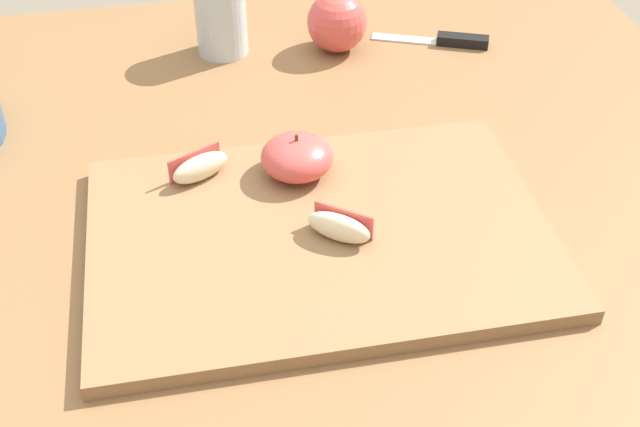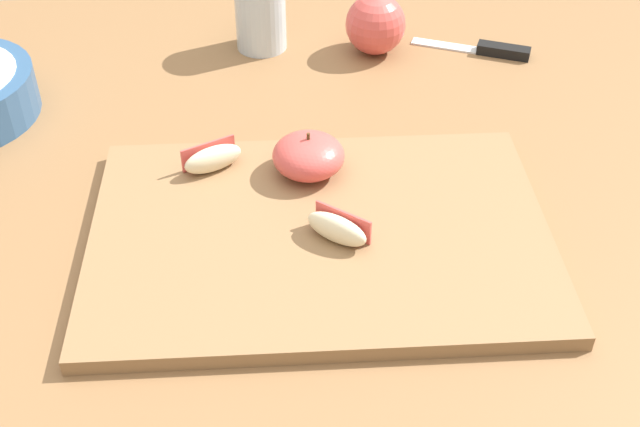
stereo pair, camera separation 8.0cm
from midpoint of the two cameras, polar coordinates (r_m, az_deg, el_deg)
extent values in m
cube|color=brown|center=(0.88, -7.93, -0.10)|extent=(1.21, 1.00, 0.03)
cube|color=brown|center=(1.56, 12.12, 1.81)|extent=(0.06, 0.06, 0.72)
cube|color=olive|center=(0.81, -2.80, -1.66)|extent=(0.45, 0.31, 0.02)
ellipsoid|color=#D14C47|center=(0.87, -4.23, 3.82)|extent=(0.08, 0.08, 0.04)
cylinder|color=#4C3319|center=(0.86, -4.30, 5.07)|extent=(0.00, 0.00, 0.01)
ellipsoid|color=beige|center=(0.88, -10.85, 3.03)|extent=(0.07, 0.05, 0.03)
cube|color=#D14C47|center=(0.89, -11.22, 3.39)|extent=(0.06, 0.03, 0.03)
ellipsoid|color=beige|center=(0.79, -1.58, -1.09)|extent=(0.06, 0.06, 0.03)
cube|color=#D14C47|center=(0.80, -1.20, -0.59)|extent=(0.05, 0.04, 0.03)
cube|color=silver|center=(1.17, 3.87, 11.87)|extent=(0.09, 0.05, 0.00)
cube|color=black|center=(1.16, 7.87, 11.69)|extent=(0.07, 0.04, 0.01)
sphere|color=#D14C47|center=(1.13, -0.89, 13.02)|extent=(0.08, 0.08, 0.08)
cylinder|color=silver|center=(1.13, -8.94, 13.28)|extent=(0.07, 0.07, 0.10)
camera|label=1|loc=(0.04, -92.86, -2.37)|focal=46.34mm
camera|label=2|loc=(0.04, 87.14, 2.37)|focal=46.34mm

